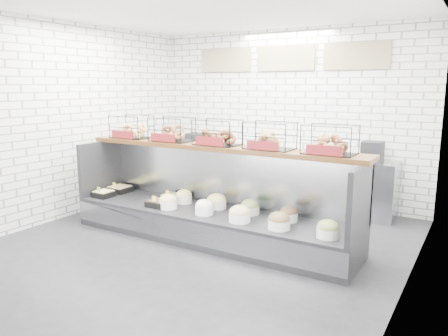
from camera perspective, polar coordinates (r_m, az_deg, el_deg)
The scene contains 5 objects.
ground at distance 5.74m, azimuth -3.62°, elevation -10.13°, with size 5.50×5.50×0.00m, color black.
room_shell at distance 5.87m, azimuth -0.45°, elevation 10.88°, with size 5.02×5.51×3.01m.
display_case at distance 5.90m, azimuth -1.65°, elevation -6.17°, with size 4.00×0.90×1.20m.
bagel_shelf at distance 5.84m, azimuth -0.85°, elevation 4.17°, with size 4.10×0.50×0.40m.
prep_counter at distance 7.65m, azimuth 6.75°, elevation -1.20°, with size 4.00×0.60×1.20m.
Camera 1 is at (3.08, -4.40, 2.05)m, focal length 35.00 mm.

